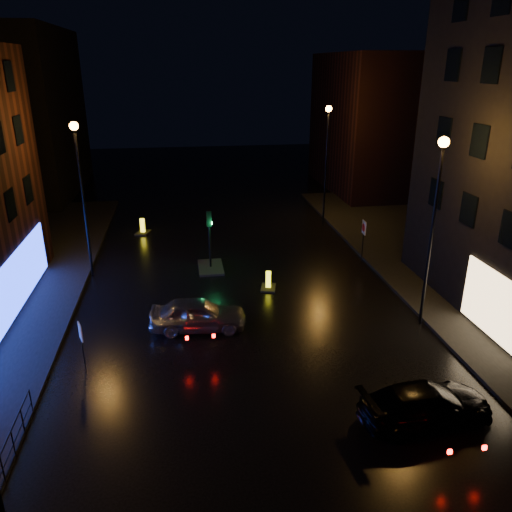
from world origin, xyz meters
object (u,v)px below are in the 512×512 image
at_px(bollard_far, 143,230).
at_px(traffic_signal, 210,260).
at_px(bollard_near, 268,285).
at_px(dark_sedan, 426,404).
at_px(road_sign_left, 81,336).
at_px(road_sign_right, 364,231).
at_px(silver_hatchback, 198,314).

bearing_deg(bollard_far, traffic_signal, -42.06).
bearing_deg(traffic_signal, bollard_near, -49.16).
xyz_separation_m(dark_sedan, road_sign_left, (-11.56, 4.66, 0.89)).
xyz_separation_m(bollard_far, road_sign_left, (-1.22, -16.76, 1.31)).
bearing_deg(road_sign_right, road_sign_left, 35.73).
bearing_deg(bollard_far, silver_hatchback, -59.93).
xyz_separation_m(silver_hatchback, road_sign_left, (-4.44, -2.67, 0.83)).
relative_size(bollard_far, road_sign_left, 0.68).
relative_size(traffic_signal, road_sign_left, 1.67).
bearing_deg(road_sign_left, traffic_signal, 39.19).
bearing_deg(bollard_near, dark_sedan, -58.84).
xyz_separation_m(traffic_signal, road_sign_right, (9.10, -0.05, 1.34)).
xyz_separation_m(dark_sedan, road_sign_right, (2.99, 14.25, 1.19)).
relative_size(dark_sedan, road_sign_left, 2.18).
distance_m(silver_hatchback, bollard_near, 5.36).
distance_m(traffic_signal, bollard_far, 8.30).
height_order(silver_hatchback, bollard_near, silver_hatchback).
relative_size(bollard_near, bollard_far, 0.90).
relative_size(silver_hatchback, road_sign_right, 1.71).
height_order(silver_hatchback, dark_sedan, silver_hatchback).
bearing_deg(bollard_far, bollard_near, -38.61).
bearing_deg(silver_hatchback, bollard_far, 17.44).
bearing_deg(dark_sedan, silver_hatchback, 38.22).
relative_size(silver_hatchback, road_sign_left, 2.04).
xyz_separation_m(bollard_far, road_sign_right, (13.33, -7.17, 1.61)).
bearing_deg(traffic_signal, road_sign_left, -119.54).
height_order(dark_sedan, bollard_near, dark_sedan).
xyz_separation_m(silver_hatchback, road_sign_right, (10.12, 6.92, 1.12)).
xyz_separation_m(dark_sedan, bollard_far, (-10.34, 21.42, -0.42)).
height_order(traffic_signal, bollard_near, traffic_signal).
bearing_deg(dark_sedan, road_sign_left, 62.09).
height_order(traffic_signal, road_sign_right, traffic_signal).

